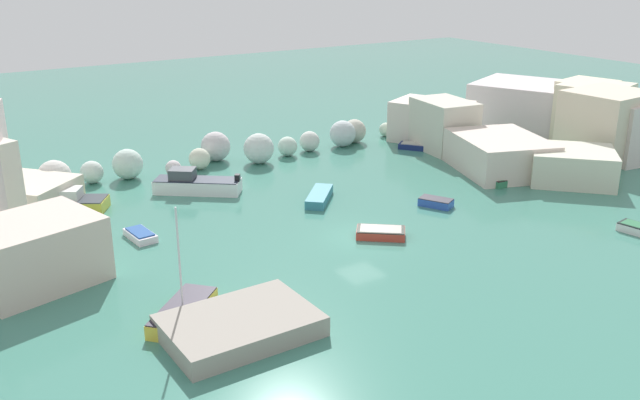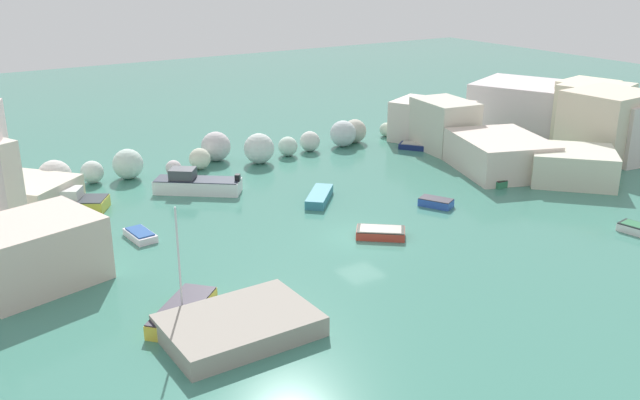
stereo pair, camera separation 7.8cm
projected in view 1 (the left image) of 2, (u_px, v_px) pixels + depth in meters
cove_water at (361, 237)px, 43.41m from camera, size 160.00×160.00×0.00m
cliff_headland_right at (543, 122)px, 63.01m from camera, size 22.75×24.12×5.85m
rock_breakwater at (233, 150)px, 58.44m from camera, size 35.42×5.16×2.55m
stone_dock at (240, 325)px, 32.09m from camera, size 6.94×4.91×0.98m
moored_boat_0 at (196, 184)px, 51.28m from camera, size 6.15×5.32×1.82m
moored_boat_1 at (140, 235)px, 43.03m from camera, size 1.47×2.62×0.53m
moored_boat_2 at (381, 232)px, 43.30m from camera, size 3.33×3.11×0.58m
moored_boat_3 at (640, 229)px, 43.83m from camera, size 1.66×2.72×0.56m
moored_boat_4 at (319, 197)px, 49.65m from camera, size 3.77×3.94×0.64m
moored_boat_5 at (64, 203)px, 47.81m from camera, size 6.00×4.83×1.57m
moored_boat_6 at (183, 312)px, 33.47m from camera, size 4.48×4.37×5.78m
moored_boat_7 at (508, 181)px, 53.17m from camera, size 2.99×1.21×0.61m
moored_boat_8 at (417, 146)px, 62.85m from camera, size 2.99×3.31×0.56m
moored_boat_9 at (436, 202)px, 48.60m from camera, size 2.08×2.55×0.58m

